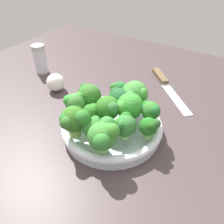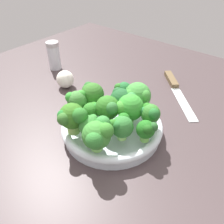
{
  "view_description": "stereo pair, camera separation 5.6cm",
  "coord_description": "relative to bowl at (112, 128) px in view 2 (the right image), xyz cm",
  "views": [
    {
      "loc": [
        26.14,
        -35.19,
        40.62
      ],
      "look_at": [
        1.93,
        2.99,
        6.64
      ],
      "focal_mm": 38.91,
      "sensor_mm": 36.0,
      "label": 1
    },
    {
      "loc": [
        30.71,
        -31.87,
        40.62
      ],
      "look_at": [
        1.93,
        2.99,
        6.64
      ],
      "focal_mm": 38.91,
      "sensor_mm": 36.0,
      "label": 2
    }
  ],
  "objects": [
    {
      "name": "broccoli_floret_2",
      "position": [
        5.12,
        -3.02,
        5.28
      ],
      "size": [
        4.9,
        5.34,
        5.78
      ],
      "color": "#9DD56D",
      "rests_on": "bowl"
    },
    {
      "name": "broccoli_floret_5",
      "position": [
        -7.82,
        1.54,
        5.91
      ],
      "size": [
        6.14,
        5.83,
        6.99
      ],
      "color": "#A0D067",
      "rests_on": "bowl"
    },
    {
      "name": "broccoli_floret_11",
      "position": [
        9.67,
        -0.23,
        4.83
      ],
      "size": [
        4.38,
        4.09,
        5.1
      ],
      "color": "#7AC256",
      "rests_on": "bowl"
    },
    {
      "name": "broccoli_floret_13",
      "position": [
        1.84,
        7.56,
        6.13
      ],
      "size": [
        6.95,
        7.05,
        7.67
      ],
      "color": "#8EBF66",
      "rests_on": "bowl"
    },
    {
      "name": "broccoli_floret_4",
      "position": [
        -0.4,
        4.3,
        5.72
      ],
      "size": [
        6.72,
        5.88,
        6.82
      ],
      "color": "#91D070",
      "rests_on": "bowl"
    },
    {
      "name": "garlic_bulb",
      "position": [
        -25.77,
        7.87,
        0.92
      ],
      "size": [
        5.55,
        5.55,
        5.55
      ],
      "primitive_type": "sphere",
      "color": "white",
      "rests_on": "ground_plane"
    },
    {
      "name": "broccoli_floret_3",
      "position": [
        -3.57,
        8.95,
        5.11
      ],
      "size": [
        4.49,
        4.18,
        5.52
      ],
      "color": "#95C266",
      "rests_on": "bowl"
    },
    {
      "name": "pepper_shaker",
      "position": [
        -38.58,
        14.3,
        3.18
      ],
      "size": [
        4.42,
        4.42,
        9.95
      ],
      "color": "silver",
      "rests_on": "ground_plane"
    },
    {
      "name": "bowl",
      "position": [
        0.0,
        0.0,
        0.0
      ],
      "size": [
        24.55,
        24.55,
        3.64
      ],
      "color": "silver",
      "rests_on": "ground_plane"
    },
    {
      "name": "knife",
      "position": [
        2.02,
        29.26,
        -1.3
      ],
      "size": [
        20.35,
        20.66,
        1.5
      ],
      "color": "silver",
      "rests_on": "ground_plane"
    },
    {
      "name": "broccoli_floret_8",
      "position": [
        3.58,
        -8.81,
        5.96
      ],
      "size": [
        6.42,
        7.46,
        7.13
      ],
      "color": "#86CE65",
      "rests_on": "bowl"
    },
    {
      "name": "broccoli_floret_12",
      "position": [
        -4.22,
        -8.52,
        6.37
      ],
      "size": [
        6.9,
        6.73,
        7.58
      ],
      "color": "#91C05D",
      "rests_on": "bowl"
    },
    {
      "name": "broccoli_floret_6",
      "position": [
        -0.5,
        -0.77,
        6.18
      ],
      "size": [
        6.03,
        5.69,
        7.21
      ],
      "color": "#91CA58",
      "rests_on": "bowl"
    },
    {
      "name": "broccoli_floret_10",
      "position": [
        -3.86,
        -3.04,
        4.8
      ],
      "size": [
        4.02,
        4.59,
        5.17
      ],
      "color": "#90C85E",
      "rests_on": "bowl"
    },
    {
      "name": "broccoli_floret_7",
      "position": [
        -8.62,
        -3.04,
        5.84
      ],
      "size": [
        4.81,
        4.84,
        6.5
      ],
      "color": "#85CF59",
      "rests_on": "bowl"
    },
    {
      "name": "broccoli_floret_1",
      "position": [
        -0.32,
        -7.3,
        5.13
      ],
      "size": [
        5.02,
        5.09,
        5.73
      ],
      "color": "#9FD865",
      "rests_on": "bowl"
    },
    {
      "name": "broccoli_floret_9",
      "position": [
        3.03,
        2.59,
        6.1
      ],
      "size": [
        6.29,
        6.93,
        7.39
      ],
      "color": "#79C152",
      "rests_on": "bowl"
    },
    {
      "name": "ground_plane",
      "position": [
        -1.93,
        -2.99,
        -3.11
      ],
      "size": [
        130.0,
        130.0,
        2.5
      ],
      "primitive_type": "cube",
      "color": "#443738"
    },
    {
      "name": "broccoli_floret_0",
      "position": [
        7.87,
        3.92,
        5.78
      ],
      "size": [
        4.91,
        4.45,
        6.23
      ],
      "color": "#82B852",
      "rests_on": "bowl"
    }
  ]
}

